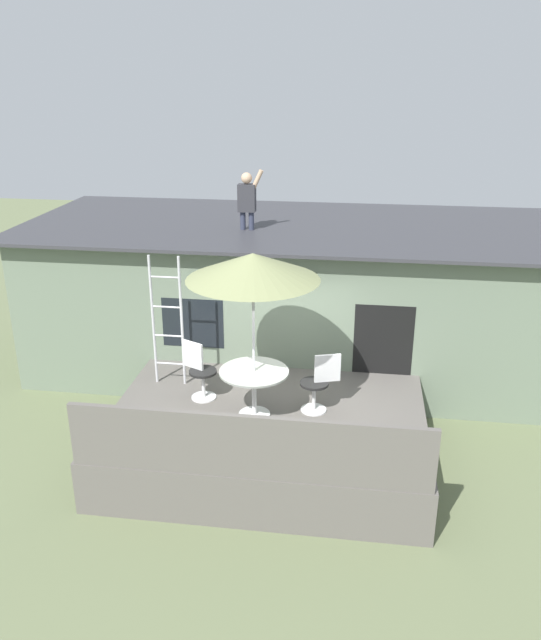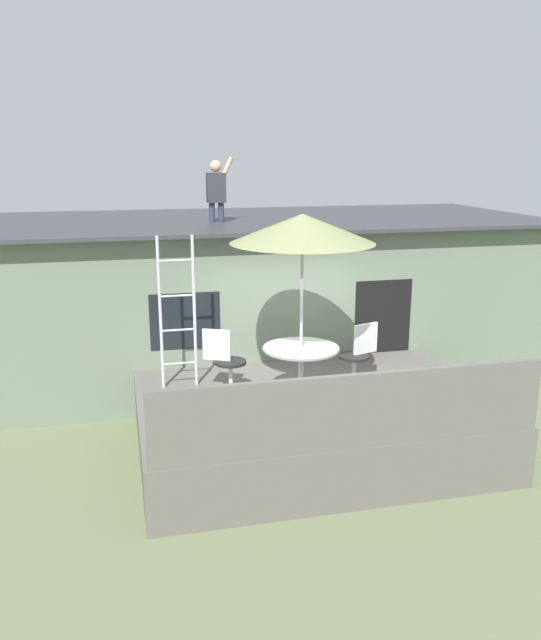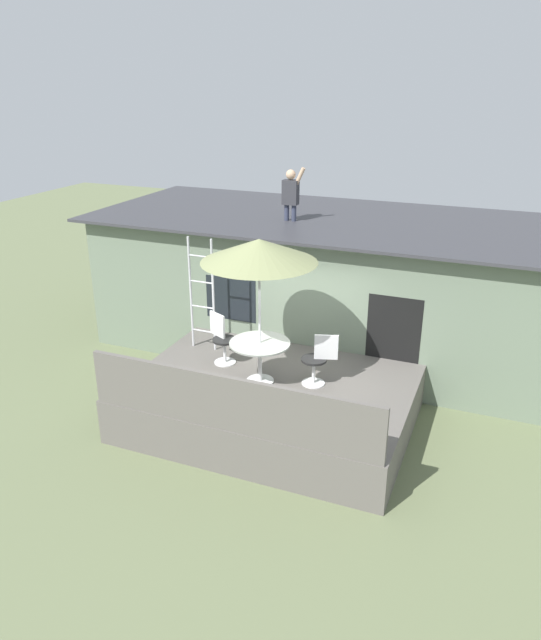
# 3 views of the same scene
# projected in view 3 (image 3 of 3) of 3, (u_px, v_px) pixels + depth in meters

# --- Properties ---
(ground_plane) EXTENTS (40.00, 40.00, 0.00)m
(ground_plane) POSITION_uv_depth(u_px,v_px,m) (273.00, 420.00, 10.74)
(ground_plane) COLOR #66704C
(house) EXTENTS (10.50, 4.50, 2.92)m
(house) POSITION_uv_depth(u_px,v_px,m) (334.00, 283.00, 13.27)
(house) COLOR slate
(house) RESTS_ON ground
(deck) EXTENTS (4.79, 3.56, 0.80)m
(deck) POSITION_uv_depth(u_px,v_px,m) (273.00, 400.00, 10.59)
(deck) COLOR #605B56
(deck) RESTS_ON ground
(deck_railing) EXTENTS (4.69, 0.08, 0.90)m
(deck_railing) POSITION_uv_depth(u_px,v_px,m) (229.00, 404.00, 8.79)
(deck_railing) COLOR #605B56
(deck_railing) RESTS_ON deck
(patio_table) EXTENTS (1.04, 1.04, 0.74)m
(patio_table) POSITION_uv_depth(u_px,v_px,m) (260.00, 351.00, 10.17)
(patio_table) COLOR silver
(patio_table) RESTS_ON deck
(patio_umbrella) EXTENTS (1.90, 1.90, 2.54)m
(patio_umbrella) POSITION_uv_depth(u_px,v_px,m) (259.00, 251.00, 9.50)
(patio_umbrella) COLOR silver
(patio_umbrella) RESTS_ON deck
(step_ladder) EXTENTS (0.52, 0.04, 2.20)m
(step_ladder) POSITION_uv_depth(u_px,v_px,m) (202.00, 295.00, 11.28)
(step_ladder) COLOR silver
(step_ladder) RESTS_ON deck
(person_figure) EXTENTS (0.47, 0.20, 1.11)m
(person_figure) POSITION_uv_depth(u_px,v_px,m) (291.00, 191.00, 12.26)
(person_figure) COLOR #33384C
(person_figure) RESTS_ON house
(patio_chair_left) EXTENTS (0.59, 0.44, 0.92)m
(patio_chair_left) POSITION_uv_depth(u_px,v_px,m) (222.00, 339.00, 10.96)
(patio_chair_left) COLOR silver
(patio_chair_left) RESTS_ON deck
(patio_chair_right) EXTENTS (0.61, 0.44, 0.92)m
(patio_chair_right) POSITION_uv_depth(u_px,v_px,m) (318.00, 360.00, 10.14)
(patio_chair_right) COLOR silver
(patio_chair_right) RESTS_ON deck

